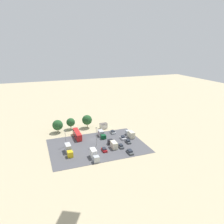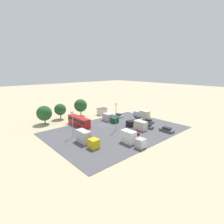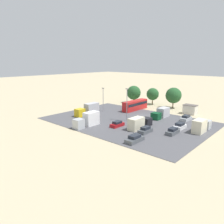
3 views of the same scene
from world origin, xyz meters
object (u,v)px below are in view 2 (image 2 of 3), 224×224
(parked_car_1, at_px, (133,132))
(parked_car_0, at_px, (148,121))
(parked_truck_1, at_px, (132,138))
(parked_truck_3, at_px, (86,138))
(parked_truck_2, at_px, (110,118))
(parked_truck_4, at_px, (138,125))
(parked_car_5, at_px, (148,126))
(bus, at_px, (79,121))
(parked_car_3, at_px, (138,119))
(parked_truck_0, at_px, (142,114))
(parked_car_4, at_px, (119,116))
(parked_car_2, at_px, (167,130))
(shed_building, at_px, (102,111))

(parked_car_1, bearing_deg, parked_car_0, 16.84)
(parked_truck_1, height_order, parked_truck_3, parked_truck_1)
(parked_car_1, relative_size, parked_truck_2, 0.55)
(parked_truck_4, bearing_deg, parked_car_5, -31.33)
(parked_car_5, bearing_deg, parked_truck_2, -73.82)
(bus, xyz_separation_m, parked_truck_2, (-12.19, 3.32, -0.49))
(parked_car_5, bearing_deg, parked_truck_1, 20.49)
(parked_car_3, bearing_deg, parked_car_5, -118.85)
(bus, bearing_deg, parked_truck_0, 161.36)
(parked_car_4, distance_m, parked_truck_4, 16.58)
(parked_car_0, distance_m, parked_truck_1, 21.84)
(parked_car_4, distance_m, parked_truck_2, 7.33)
(parked_car_3, bearing_deg, parked_car_1, -145.10)
(parked_truck_3, bearing_deg, bus, -114.74)
(parked_truck_0, bearing_deg, parked_truck_1, -147.51)
(bus, bearing_deg, parked_truck_3, 65.26)
(parked_car_5, xyz_separation_m, parked_truck_4, (3.23, -1.97, 0.75))
(parked_truck_2, height_order, parked_truck_4, parked_truck_4)
(parked_truck_2, bearing_deg, parked_car_5, 106.18)
(parked_car_2, bearing_deg, parked_car_0, 69.97)
(parked_car_5, bearing_deg, parked_car_0, -146.08)
(shed_building, height_order, parked_car_3, shed_building)
(shed_building, relative_size, parked_car_3, 1.04)
(shed_building, distance_m, parked_truck_3, 33.08)
(parked_truck_0, xyz_separation_m, parked_truck_2, (14.07, -5.54, -0.16))
(parked_truck_3, bearing_deg, parked_car_2, 158.84)
(parked_truck_2, relative_size, parked_truck_3, 0.84)
(shed_building, xyz_separation_m, parked_car_4, (-2.40, 8.52, -0.84))
(parked_car_2, relative_size, parked_truck_0, 0.64)
(parked_car_3, height_order, parked_truck_2, parked_truck_2)
(parked_truck_0, bearing_deg, parked_car_1, -149.73)
(parked_car_0, xyz_separation_m, parked_truck_2, (9.81, -11.89, 0.68))
(parked_truck_0, bearing_deg, parked_car_0, -123.87)
(parked_car_3, bearing_deg, parked_car_2, -101.65)
(bus, distance_m, parked_car_3, 23.74)
(parked_truck_0, height_order, parked_truck_3, parked_truck_3)
(parked_car_3, xyz_separation_m, parked_car_4, (2.21, -8.89, -0.04))
(parked_car_0, bearing_deg, parked_car_4, 101.35)
(parked_car_0, xyz_separation_m, parked_truck_3, (29.17, 0.35, 0.98))
(parked_car_2, height_order, parked_truck_0, parked_truck_0)
(parked_truck_0, relative_size, parked_truck_4, 0.91)
(parked_car_1, distance_m, parked_car_2, 11.71)
(parked_car_3, xyz_separation_m, parked_truck_3, (28.59, 5.38, 0.95))
(parked_car_1, distance_m, parked_truck_2, 16.55)
(bus, distance_m, parked_truck_1, 24.32)
(parked_car_0, bearing_deg, parked_truck_2, 129.51)
(shed_building, xyz_separation_m, parked_car_2, (-1.47, 32.64, -0.81))
(parked_car_0, distance_m, parked_car_5, 6.41)
(parked_truck_0, distance_m, parked_truck_3, 34.10)
(parked_truck_4, bearing_deg, parked_car_1, -153.85)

